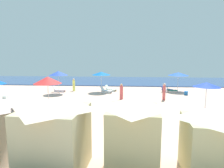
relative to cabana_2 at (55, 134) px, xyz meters
The scene contains 21 objects.
ground_plane 3.50m from the cabana_2, 85.11° to the left, with size 60.00×60.00×0.00m, color beige.
ocean 26.87m from the cabana_2, 89.42° to the left, with size 60.00×12.70×0.12m, color navy.
cabana_2 is the anchor object (origin of this frame).
cabana_3 2.84m from the cabana_2, ahead, with size 2.13×2.24×2.80m.
cabana_4 5.66m from the cabana_2, ahead, with size 2.37×2.18×2.46m.
umbrella_0 15.56m from the cabana_2, 109.91° to the left, with size 2.18×2.18×2.65m.
lounge_chair_0_0 16.72m from the cabana_2, 110.03° to the left, with size 1.53×0.58×0.76m.
umbrella_1 11.70m from the cabana_2, 42.71° to the left, with size 1.94×1.94×2.36m.
umbrella_2 19.38m from the cabana_2, 62.26° to the left, with size 2.46×2.46×2.38m.
lounge_chair_2_0 18.30m from the cabana_2, 63.73° to the left, with size 1.28×0.66×0.65m.
lounge_chair_2_1 18.30m from the cabana_2, 65.60° to the left, with size 1.53×1.32×0.75m.
umbrella_3 7.97m from the cabana_2, 114.97° to the left, with size 2.08×2.08×2.78m.
umbrella_4 15.95m from the cabana_2, 91.63° to the left, with size 2.27×2.27×2.50m.
lounge_chair_4_0 15.45m from the cabana_2, 89.38° to the left, with size 1.49×0.92×0.77m.
lounge_chair_4_1 16.85m from the cabana_2, 87.97° to the left, with size 1.58×1.13×0.72m.
beachgoer_0 16.96m from the cabana_2, 103.79° to the left, with size 0.41×0.41×1.59m.
beachgoer_1 12.16m from the cabana_2, 80.02° to the left, with size 0.47×0.47×1.64m.
beachgoer_2 13.69m from the cabana_2, 62.44° to the left, with size 0.39×0.39×1.72m.
cooler_box_0 15.26m from the cabana_2, 130.53° to the left, with size 0.58×0.33×0.30m, color white.
cooler_box_1 17.90m from the cabana_2, 65.52° to the left, with size 0.44×0.32×0.39m, color white.
cooler_box_2 17.66m from the cabana_2, 57.88° to the left, with size 0.57×0.38×0.41m, color #1B60A8.
Camera 1 is at (2.29, -9.40, 4.17)m, focal length 29.60 mm.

